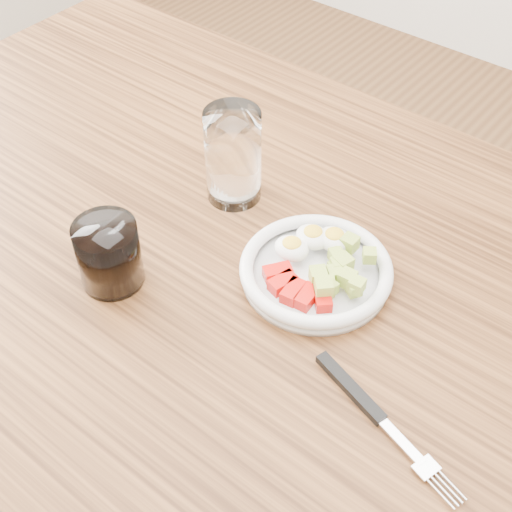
# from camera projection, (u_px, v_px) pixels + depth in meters

# --- Properties ---
(dining_table) EXTENTS (1.50, 0.90, 0.77)m
(dining_table) POSITION_uv_depth(u_px,v_px,m) (257.00, 330.00, 0.97)
(dining_table) COLOR brown
(dining_table) RESTS_ON ground
(bowl) EXTENTS (0.19, 0.19, 0.04)m
(bowl) POSITION_uv_depth(u_px,v_px,m) (316.00, 268.00, 0.89)
(bowl) COLOR white
(bowl) RESTS_ON dining_table
(fork) EXTENTS (0.21, 0.08, 0.01)m
(fork) POSITION_uv_depth(u_px,v_px,m) (368.00, 406.00, 0.76)
(fork) COLOR black
(fork) RESTS_ON dining_table
(water_glass) EXTENTS (0.08, 0.08, 0.14)m
(water_glass) POSITION_uv_depth(u_px,v_px,m) (233.00, 156.00, 0.97)
(water_glass) COLOR white
(water_glass) RESTS_ON dining_table
(coffee_glass) EXTENTS (0.08, 0.08, 0.09)m
(coffee_glass) POSITION_uv_depth(u_px,v_px,m) (109.00, 255.00, 0.87)
(coffee_glass) COLOR white
(coffee_glass) RESTS_ON dining_table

